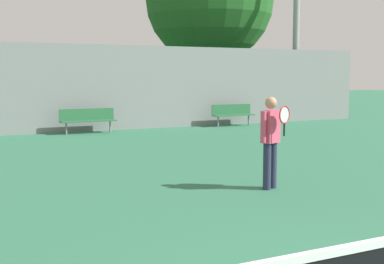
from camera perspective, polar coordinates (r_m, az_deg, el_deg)
tennis_player at (r=9.48m, az=8.41°, el=-0.60°), size 0.50×0.48×1.63m
bench_courtside_far at (r=18.74m, az=-11.06°, el=1.46°), size 1.93×0.40×0.85m
bench_by_gate at (r=21.11m, az=4.34°, el=2.07°), size 1.76×0.40×0.85m
back_fence at (r=18.89m, az=-16.21°, el=4.46°), size 28.02×0.06×3.08m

